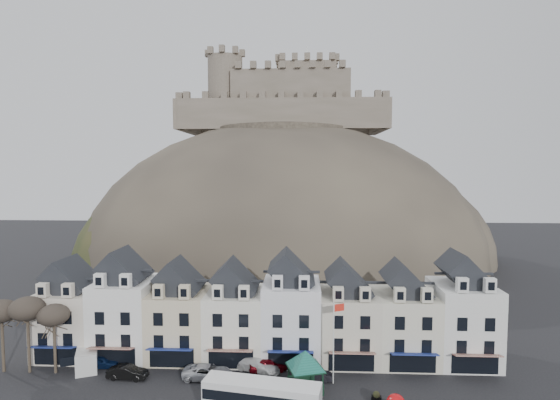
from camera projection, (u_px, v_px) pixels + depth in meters
The scene contains 17 objects.
townhouse_terrace at pixel (265, 314), 53.02m from camera, with size 54.40×9.35×11.80m.
castle_hill at pixel (287, 262), 106.13m from camera, with size 100.00×76.00×68.00m.
castle at pixel (285, 100), 110.17m from camera, with size 50.20×22.20×22.00m.
tree_left_far at pixel (1, 312), 48.80m from camera, with size 3.61×3.61×8.24m.
tree_left_mid at pixel (27, 309), 48.63m from camera, with size 3.78×3.78×8.64m.
tree_left_near at pixel (54, 316), 48.54m from camera, with size 3.43×3.43×7.84m.
bus at pixel (262, 396), 40.73m from camera, with size 11.33×4.47×3.12m.
bus_shelter at pixel (305, 360), 44.77m from camera, with size 6.48×6.48×4.30m.
flagpole at pixel (334, 337), 46.28m from camera, with size 1.20×0.55×8.87m.
white_van at pixel (87, 357), 50.30m from camera, with size 4.06×5.58×2.34m.
planter_west at pixel (376, 396), 43.05m from camera, with size 1.05×0.69×0.99m.
car_navy at pixel (101, 361), 50.26m from camera, with size 1.70×4.21×1.44m, color #0E1F48.
car_black at pixel (128, 372), 47.58m from camera, with size 1.52×4.34×1.43m, color black.
car_silver at pixel (208, 372), 47.49m from camera, with size 2.51×5.35×1.51m, color #BBBDC3.
car_white at pixel (257, 364), 49.42m from camera, with size 2.21×5.43×1.57m, color white.
car_maroon at pixel (268, 365), 49.37m from camera, with size 1.75×4.35×1.48m, color #54040C.
car_charcoal at pixel (314, 374), 47.28m from camera, with size 1.34×3.84×1.27m, color black.
Camera 1 is at (4.41, -35.74, 22.99)m, focal length 28.00 mm.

